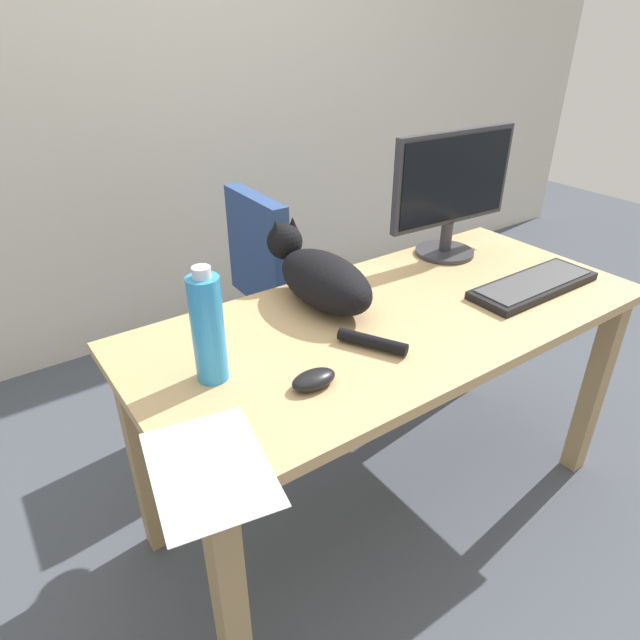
{
  "coord_description": "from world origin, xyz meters",
  "views": [
    {
      "loc": [
        -0.95,
        -0.98,
        1.47
      ],
      "look_at": [
        -0.25,
        0.01,
        0.79
      ],
      "focal_mm": 31.01,
      "sensor_mm": 36.0,
      "label": 1
    }
  ],
  "objects_px": {
    "computer_mouse": "(314,379)",
    "office_chair": "(292,319)",
    "monitor": "(452,190)",
    "water_bottle": "(208,328)",
    "cat": "(320,276)",
    "keyboard": "(533,285)"
  },
  "relations": [
    {
      "from": "keyboard",
      "to": "computer_mouse",
      "type": "bearing_deg",
      "value": -178.29
    },
    {
      "from": "monitor",
      "to": "computer_mouse",
      "type": "bearing_deg",
      "value": -155.26
    },
    {
      "from": "cat",
      "to": "water_bottle",
      "type": "xyz_separation_m",
      "value": [
        -0.42,
        -0.17,
        0.05
      ]
    },
    {
      "from": "office_chair",
      "to": "water_bottle",
      "type": "distance_m",
      "value": 0.99
    },
    {
      "from": "computer_mouse",
      "to": "office_chair",
      "type": "bearing_deg",
      "value": 60.95
    },
    {
      "from": "monitor",
      "to": "water_bottle",
      "type": "bearing_deg",
      "value": -167.81
    },
    {
      "from": "office_chair",
      "to": "monitor",
      "type": "bearing_deg",
      "value": -48.94
    },
    {
      "from": "office_chair",
      "to": "computer_mouse",
      "type": "xyz_separation_m",
      "value": [
        -0.44,
        -0.79,
        0.35
      ]
    },
    {
      "from": "monitor",
      "to": "computer_mouse",
      "type": "relative_size",
      "value": 4.37
    },
    {
      "from": "office_chair",
      "to": "computer_mouse",
      "type": "distance_m",
      "value": 0.97
    },
    {
      "from": "monitor",
      "to": "water_bottle",
      "type": "distance_m",
      "value": 1.01
    },
    {
      "from": "computer_mouse",
      "to": "keyboard",
      "type": "bearing_deg",
      "value": 1.71
    },
    {
      "from": "office_chair",
      "to": "water_bottle",
      "type": "xyz_separation_m",
      "value": [
        -0.61,
        -0.63,
        0.46
      ]
    },
    {
      "from": "computer_mouse",
      "to": "water_bottle",
      "type": "relative_size",
      "value": 0.4
    },
    {
      "from": "keyboard",
      "to": "cat",
      "type": "xyz_separation_m",
      "value": [
        -0.58,
        0.3,
        0.07
      ]
    },
    {
      "from": "monitor",
      "to": "computer_mouse",
      "type": "xyz_separation_m",
      "value": [
        -0.81,
        -0.37,
        -0.21
      ]
    },
    {
      "from": "monitor",
      "to": "water_bottle",
      "type": "xyz_separation_m",
      "value": [
        -0.98,
        -0.21,
        -0.1
      ]
    },
    {
      "from": "monitor",
      "to": "computer_mouse",
      "type": "height_order",
      "value": "monitor"
    },
    {
      "from": "cat",
      "to": "computer_mouse",
      "type": "xyz_separation_m",
      "value": [
        -0.25,
        -0.33,
        -0.06
      ]
    },
    {
      "from": "office_chair",
      "to": "water_bottle",
      "type": "bearing_deg",
      "value": -134.01
    },
    {
      "from": "monitor",
      "to": "keyboard",
      "type": "xyz_separation_m",
      "value": [
        0.02,
        -0.35,
        -0.21
      ]
    },
    {
      "from": "cat",
      "to": "computer_mouse",
      "type": "bearing_deg",
      "value": -127.18
    }
  ]
}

